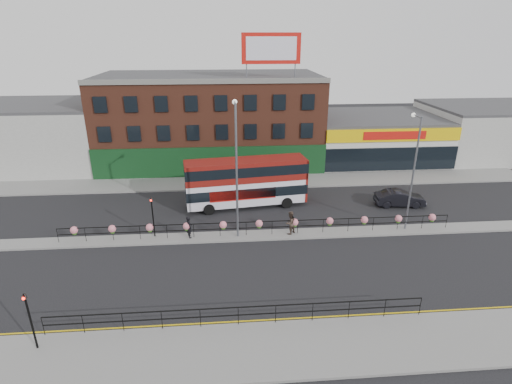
{
  "coord_description": "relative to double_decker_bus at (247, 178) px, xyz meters",
  "views": [
    {
      "loc": [
        -2.44,
        -27.31,
        14.66
      ],
      "look_at": [
        0.0,
        3.0,
        2.5
      ],
      "focal_mm": 28.0,
      "sensor_mm": 36.0,
      "label": 1
    }
  ],
  "objects": [
    {
      "name": "pedestrian_b",
      "position": [
        3.0,
        -5.98,
        -1.59
      ],
      "size": [
        1.6,
        1.6,
        1.86
      ],
      "primitive_type": "imported",
      "rotation": [
        0.0,
        0.0,
        3.84
      ],
      "color": "#403129",
      "rests_on": "median"
    },
    {
      "name": "yellow_line_outer",
      "position": [
        0.6,
        -15.84,
        -2.67
      ],
      "size": [
        60.0,
        0.1,
        0.01
      ],
      "primitive_type": "cube",
      "color": "gold",
      "rests_on": "ground"
    },
    {
      "name": "brick_building",
      "position": [
        -3.4,
        14.0,
        2.45
      ],
      "size": [
        25.0,
        12.21,
        10.3
      ],
      "color": "brown",
      "rests_on": "ground"
    },
    {
      "name": "yellow_line_inner",
      "position": [
        0.6,
        -15.66,
        -2.67
      ],
      "size": [
        60.0,
        0.1,
        0.01
      ],
      "primitive_type": "cube",
      "color": "gold",
      "rests_on": "ground"
    },
    {
      "name": "south_pavement",
      "position": [
        0.6,
        -17.96,
        -2.6
      ],
      "size": [
        60.0,
        4.0,
        0.15
      ],
      "primitive_type": "cube",
      "color": "gray",
      "rests_on": "ground"
    },
    {
      "name": "lamp_column_west",
      "position": [
        -1.05,
        -5.81,
        3.48
      ],
      "size": [
        0.36,
        1.78,
        10.13
      ],
      "color": "slate",
      "rests_on": "median"
    },
    {
      "name": "lamp_column_east",
      "position": [
        12.29,
        -5.64,
        2.79
      ],
      "size": [
        0.32,
        1.57,
        8.97
      ],
      "color": "slate",
      "rests_on": "median"
    },
    {
      "name": "median",
      "position": [
        0.6,
        -5.96,
        -2.6
      ],
      "size": [
        60.0,
        1.6,
        0.15
      ],
      "primitive_type": "cube",
      "color": "gray",
      "rests_on": "ground"
    },
    {
      "name": "billboard",
      "position": [
        3.1,
        9.02,
        10.51
      ],
      "size": [
        6.0,
        0.29,
        4.4
      ],
      "color": "red",
      "rests_on": "brick_building"
    },
    {
      "name": "traffic_light_south",
      "position": [
        -11.4,
        -16.97,
        -0.2
      ],
      "size": [
        0.15,
        0.28,
        3.65
      ],
      "color": "black",
      "rests_on": "south_pavement"
    },
    {
      "name": "warehouse_east",
      "position": [
        31.35,
        14.04,
        0.48
      ],
      "size": [
        14.5,
        12.0,
        6.3
      ],
      "color": "#A9A9A4",
      "rests_on": "ground"
    },
    {
      "name": "median_railing",
      "position": [
        0.6,
        -5.96,
        -1.63
      ],
      "size": [
        30.04,
        0.56,
        1.23
      ],
      "color": "black",
      "rests_on": "median"
    },
    {
      "name": "warehouse_west",
      "position": [
        -23.65,
        14.04,
        0.98
      ],
      "size": [
        15.5,
        12.0,
        7.3
      ],
      "color": "#A9A9A4",
      "rests_on": "ground"
    },
    {
      "name": "traffic_light_median",
      "position": [
        -7.4,
        -5.57,
        -0.2
      ],
      "size": [
        0.15,
        0.28,
        3.65
      ],
      "color": "black",
      "rests_on": "median"
    },
    {
      "name": "double_decker_bus",
      "position": [
        0.0,
        0.0,
        0.0
      ],
      "size": [
        11.0,
        3.89,
        4.35
      ],
      "color": "silver",
      "rests_on": "ground"
    },
    {
      "name": "north_pavement",
      "position": [
        0.6,
        6.04,
        -2.6
      ],
      "size": [
        60.0,
        4.0,
        0.15
      ],
      "primitive_type": "cube",
      "color": "gray",
      "rests_on": "ground"
    },
    {
      "name": "ground",
      "position": [
        0.6,
        -5.96,
        -2.67
      ],
      "size": [
        120.0,
        120.0,
        0.0
      ],
      "primitive_type": "plane",
      "color": "black",
      "rests_on": "ground"
    },
    {
      "name": "pedestrian_a",
      "position": [
        -4.72,
        -5.96,
        -1.64
      ],
      "size": [
        0.91,
        0.83,
        1.76
      ],
      "primitive_type": "imported",
      "rotation": [
        0.0,
        0.0,
        1.92
      ],
      "color": "black",
      "rests_on": "median"
    },
    {
      "name": "south_railing",
      "position": [
        -1.4,
        -16.06,
        -1.71
      ],
      "size": [
        20.04,
        0.05,
        1.12
      ],
      "color": "black",
      "rests_on": "south_pavement"
    },
    {
      "name": "supermarket",
      "position": [
        16.6,
        13.94,
        -0.02
      ],
      "size": [
        15.0,
        12.25,
        5.3
      ],
      "color": "silver",
      "rests_on": "ground"
    },
    {
      "name": "car",
      "position": [
        13.84,
        -1.1,
        -1.94
      ],
      "size": [
        2.36,
        4.71,
        1.46
      ],
      "primitive_type": "imported",
      "rotation": [
        0.0,
        0.0,
        1.48
      ],
      "color": "black",
      "rests_on": "ground"
    }
  ]
}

